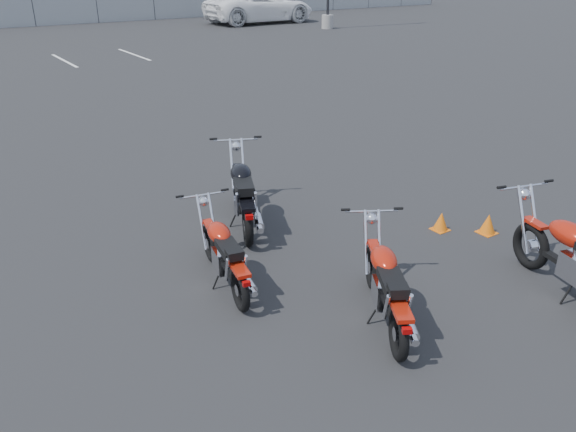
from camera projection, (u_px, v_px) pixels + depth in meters
ground at (301, 281)px, 7.27m from camera, size 120.00×120.00×0.00m
motorcycle_front_red at (224, 254)px, 7.05m from camera, size 0.78×1.89×0.93m
motorcycle_second_black at (243, 194)px, 8.67m from camera, size 1.36×2.19×1.10m
motorcycle_third_red at (386, 286)px, 6.32m from camera, size 1.38×1.90×0.99m
training_cone_near at (441, 221)px, 8.60m from camera, size 0.24×0.24×0.29m
training_cone_far at (488, 224)px, 8.50m from camera, size 0.26×0.26×0.31m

